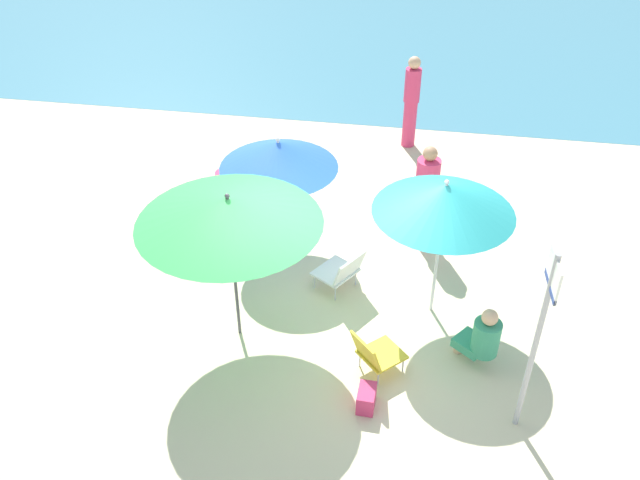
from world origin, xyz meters
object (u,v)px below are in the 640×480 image
object	(u,v)px
person_a	(411,101)
warning_sign	(541,322)
umbrella_teal	(445,198)
beach_bag	(366,398)
beach_chair_c	(342,270)
person_d	(230,190)
person_c	(426,195)
person_b	(482,337)
umbrella_blue	(278,155)
beach_chair_b	(375,353)
beach_chair_a	(274,175)
umbrella_green	(228,211)

from	to	relation	value
person_a	warning_sign	xyz separation A→B (m)	(1.56, -6.23, 0.64)
umbrella_teal	beach_bag	size ratio (longest dim) A/B	6.33
beach_chair_c	person_d	xyz separation A→B (m)	(-1.95, 1.52, 0.12)
person_c	beach_bag	bearing A→B (deg)	-134.27
person_a	person_b	xyz separation A→B (m)	(1.16, -5.40, -0.43)
umbrella_blue	beach_chair_c	size ratio (longest dim) A/B	2.34
beach_chair_b	beach_bag	distance (m)	0.56
umbrella_blue	person_b	bearing A→B (deg)	-35.55
beach_chair_a	beach_chair_c	distance (m)	2.68
umbrella_blue	person_c	world-z (taller)	umbrella_blue
umbrella_teal	beach_chair_b	size ratio (longest dim) A/B	2.82
umbrella_green	beach_chair_b	size ratio (longest dim) A/B	3.01
umbrella_blue	beach_bag	distance (m)	3.56
person_a	umbrella_green	bearing A→B (deg)	-98.67
person_b	person_d	xyz separation A→B (m)	(-3.75, 2.62, 0.02)
person_a	beach_bag	size ratio (longest dim) A/B	5.39
beach_chair_c	person_a	size ratio (longest dim) A/B	0.44
umbrella_green	umbrella_blue	bearing A→B (deg)	86.02
umbrella_teal	beach_chair_a	xyz separation A→B (m)	(-2.65, 2.46, -1.39)
umbrella_blue	beach_chair_b	xyz separation A→B (m)	(1.61, -2.36, -1.18)
umbrella_blue	person_d	world-z (taller)	umbrella_blue
person_a	person_d	world-z (taller)	person_a
beach_chair_b	person_d	world-z (taller)	person_d
umbrella_green	beach_chair_b	distance (m)	2.36
umbrella_blue	person_c	bearing A→B (deg)	12.48
umbrella_green	person_d	distance (m)	3.01
umbrella_teal	umbrella_green	size ratio (longest dim) A/B	0.93
umbrella_blue	beach_chair_a	xyz separation A→B (m)	(-0.41, 1.34, -1.15)
beach_chair_c	warning_sign	size ratio (longest dim) A/B	0.32
warning_sign	beach_chair_b	bearing A→B (deg)	159.74
umbrella_blue	beach_chair_b	world-z (taller)	umbrella_blue
beach_chair_c	person_a	xyz separation A→B (m)	(0.65, 4.30, 0.53)
beach_chair_c	umbrella_teal	bearing A→B (deg)	-156.54
beach_chair_b	umbrella_teal	bearing A→B (deg)	19.46
umbrella_teal	person_a	xyz separation A→B (m)	(-0.57, 4.50, -0.87)
person_b	beach_bag	distance (m)	1.55
umbrella_blue	person_b	size ratio (longest dim) A/B	1.99
person_c	beach_bag	distance (m)	3.43
beach_chair_c	person_c	size ratio (longest dim) A/B	0.49
beach_chair_a	beach_bag	distance (m)	4.67
beach_chair_c	person_a	bearing A→B (deg)	-66.05
beach_chair_b	person_a	xyz separation A→B (m)	(0.06, 5.74, 0.55)
umbrella_green	person_b	xyz separation A→B (m)	(2.97, -0.06, -1.42)
beach_chair_b	person_a	bearing A→B (deg)	45.93
umbrella_green	beach_chair_b	bearing A→B (deg)	-13.13
person_d	warning_sign	xyz separation A→B (m)	(4.15, -3.45, 1.05)
umbrella_blue	umbrella_green	distance (m)	1.99
person_b	beach_bag	world-z (taller)	person_b
beach_chair_b	warning_sign	world-z (taller)	warning_sign
beach_chair_a	person_b	world-z (taller)	person_b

